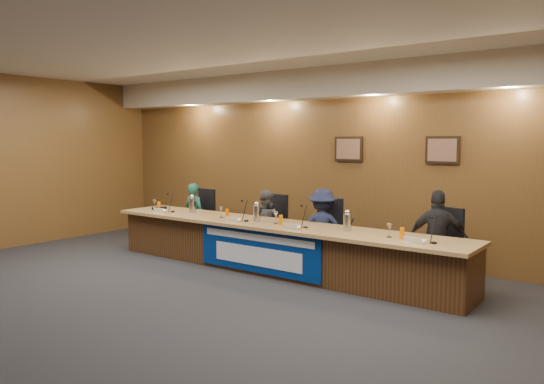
{
  "coord_description": "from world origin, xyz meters",
  "views": [
    {
      "loc": [
        4.77,
        -3.99,
        2.0
      ],
      "look_at": [
        -0.12,
        2.5,
        1.2
      ],
      "focal_mm": 35.0,
      "sensor_mm": 36.0,
      "label": 1
    }
  ],
  "objects_px": {
    "banner": "(257,251)",
    "panelist_b": "(266,225)",
    "carafe_right": "(347,223)",
    "carafe_left": "(192,205)",
    "office_chair_c": "(326,237)",
    "carafe_mid": "(257,213)",
    "office_chair_a": "(198,221)",
    "dais_body": "(274,248)",
    "office_chair_d": "(440,252)",
    "panelist_c": "(322,229)",
    "panelist_a": "(195,215)",
    "office_chair_b": "(269,230)",
    "panelist_d": "(438,239)",
    "speakerphone": "(160,208)"
  },
  "relations": [
    {
      "from": "dais_body",
      "to": "carafe_left",
      "type": "distance_m",
      "value": 1.86
    },
    {
      "from": "office_chair_c",
      "to": "carafe_right",
      "type": "relative_size",
      "value": 2.05
    },
    {
      "from": "panelist_b",
      "to": "panelist_a",
      "type": "bearing_deg",
      "value": -3.3
    },
    {
      "from": "office_chair_b",
      "to": "office_chair_c",
      "type": "bearing_deg",
      "value": 3.1
    },
    {
      "from": "panelist_b",
      "to": "panelist_d",
      "type": "bearing_deg",
      "value": 176.7
    },
    {
      "from": "panelist_c",
      "to": "carafe_left",
      "type": "xyz_separation_m",
      "value": [
        -2.29,
        -0.55,
        0.25
      ]
    },
    {
      "from": "panelist_b",
      "to": "carafe_mid",
      "type": "xyz_separation_m",
      "value": [
        0.31,
        -0.62,
        0.29
      ]
    },
    {
      "from": "dais_body",
      "to": "office_chair_a",
      "type": "relative_size",
      "value": 12.5
    },
    {
      "from": "office_chair_d",
      "to": "carafe_left",
      "type": "xyz_separation_m",
      "value": [
        -4.11,
        -0.65,
        0.4
      ]
    },
    {
      "from": "dais_body",
      "to": "office_chair_c",
      "type": "height_order",
      "value": "dais_body"
    },
    {
      "from": "banner",
      "to": "carafe_right",
      "type": "relative_size",
      "value": 9.4
    },
    {
      "from": "panelist_d",
      "to": "office_chair_c",
      "type": "bearing_deg",
      "value": -21.84
    },
    {
      "from": "office_chair_a",
      "to": "office_chair_b",
      "type": "relative_size",
      "value": 1.0
    },
    {
      "from": "panelist_c",
      "to": "speakerphone",
      "type": "height_order",
      "value": "panelist_c"
    },
    {
      "from": "banner",
      "to": "panelist_b",
      "type": "xyz_separation_m",
      "value": [
        -0.61,
        0.99,
        0.2
      ]
    },
    {
      "from": "banner",
      "to": "carafe_left",
      "type": "bearing_deg",
      "value": 166.22
    },
    {
      "from": "panelist_c",
      "to": "office_chair_a",
      "type": "bearing_deg",
      "value": -26.25
    },
    {
      "from": "office_chair_a",
      "to": "speakerphone",
      "type": "relative_size",
      "value": 1.5
    },
    {
      "from": "banner",
      "to": "carafe_mid",
      "type": "relative_size",
      "value": 8.96
    },
    {
      "from": "panelist_b",
      "to": "carafe_mid",
      "type": "height_order",
      "value": "panelist_b"
    },
    {
      "from": "panelist_a",
      "to": "office_chair_c",
      "type": "bearing_deg",
      "value": -179.71
    },
    {
      "from": "panelist_b",
      "to": "carafe_left",
      "type": "xyz_separation_m",
      "value": [
        -1.18,
        -0.55,
        0.29
      ]
    },
    {
      "from": "dais_body",
      "to": "carafe_mid",
      "type": "bearing_deg",
      "value": -170.09
    },
    {
      "from": "speakerphone",
      "to": "panelist_b",
      "type": "bearing_deg",
      "value": 18.17
    },
    {
      "from": "office_chair_a",
      "to": "carafe_mid",
      "type": "height_order",
      "value": "carafe_mid"
    },
    {
      "from": "panelist_a",
      "to": "panelist_d",
      "type": "bearing_deg",
      "value": 178.24
    },
    {
      "from": "office_chair_d",
      "to": "banner",
      "type": "bearing_deg",
      "value": -142.98
    },
    {
      "from": "panelist_d",
      "to": "office_chair_c",
      "type": "xyz_separation_m",
      "value": [
        -1.82,
        0.1,
        -0.19
      ]
    },
    {
      "from": "office_chair_d",
      "to": "carafe_left",
      "type": "height_order",
      "value": "carafe_left"
    },
    {
      "from": "office_chair_b",
      "to": "speakerphone",
      "type": "bearing_deg",
      "value": -156.08
    },
    {
      "from": "office_chair_c",
      "to": "carafe_mid",
      "type": "bearing_deg",
      "value": -150.89
    },
    {
      "from": "panelist_d",
      "to": "carafe_right",
      "type": "relative_size",
      "value": 5.71
    },
    {
      "from": "dais_body",
      "to": "office_chair_b",
      "type": "relative_size",
      "value": 12.5
    },
    {
      "from": "panelist_c",
      "to": "office_chair_a",
      "type": "height_order",
      "value": "panelist_c"
    },
    {
      "from": "office_chair_a",
      "to": "office_chair_d",
      "type": "bearing_deg",
      "value": 3.91
    },
    {
      "from": "speakerphone",
      "to": "office_chair_d",
      "type": "bearing_deg",
      "value": 8.55
    },
    {
      "from": "panelist_c",
      "to": "carafe_left",
      "type": "distance_m",
      "value": 2.37
    },
    {
      "from": "panelist_a",
      "to": "office_chair_b",
      "type": "height_order",
      "value": "panelist_a"
    },
    {
      "from": "carafe_left",
      "to": "office_chair_d",
      "type": "bearing_deg",
      "value": 8.99
    },
    {
      "from": "panelist_b",
      "to": "office_chair_a",
      "type": "xyz_separation_m",
      "value": [
        -1.69,
        0.1,
        -0.1
      ]
    },
    {
      "from": "office_chair_d",
      "to": "carafe_left",
      "type": "relative_size",
      "value": 1.88
    },
    {
      "from": "office_chair_a",
      "to": "carafe_right",
      "type": "distance_m",
      "value": 3.62
    },
    {
      "from": "dais_body",
      "to": "banner",
      "type": "relative_size",
      "value": 2.73
    },
    {
      "from": "banner",
      "to": "panelist_c",
      "type": "bearing_deg",
      "value": 62.87
    },
    {
      "from": "panelist_c",
      "to": "office_chair_b",
      "type": "xyz_separation_m",
      "value": [
        -1.11,
        0.1,
        -0.15
      ]
    },
    {
      "from": "office_chair_d",
      "to": "office_chair_a",
      "type": "bearing_deg",
      "value": -168.03
    },
    {
      "from": "office_chair_a",
      "to": "carafe_right",
      "type": "bearing_deg",
      "value": -6.62
    },
    {
      "from": "panelist_a",
      "to": "carafe_mid",
      "type": "height_order",
      "value": "panelist_a"
    },
    {
      "from": "panelist_d",
      "to": "panelist_c",
      "type": "bearing_deg",
      "value": -18.69
    },
    {
      "from": "office_chair_b",
      "to": "dais_body",
      "type": "bearing_deg",
      "value": -44.85
    }
  ]
}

